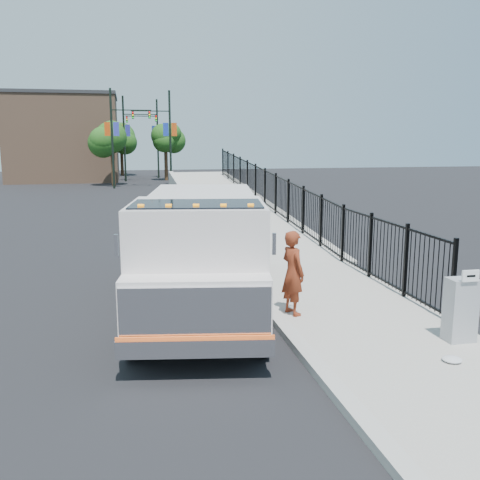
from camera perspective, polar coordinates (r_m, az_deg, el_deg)
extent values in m
plane|color=black|center=(12.83, 2.86, -7.46)|extent=(120.00, 120.00, 0.00)
cube|color=#9E998E|center=(11.69, 14.71, -9.34)|extent=(3.55, 12.00, 0.12)
cube|color=#ADAAA3|center=(10.99, 5.55, -10.22)|extent=(0.30, 12.00, 0.16)
cube|color=#9E998E|center=(28.56, -1.14, 2.66)|extent=(3.95, 24.06, 3.19)
cube|color=black|center=(24.90, 3.80, 3.54)|extent=(0.10, 28.00, 1.80)
cube|color=black|center=(13.21, -4.08, -4.21)|extent=(2.27, 7.53, 0.24)
cube|color=silver|center=(10.50, -4.49, -1.97)|extent=(2.93, 2.79, 2.19)
cube|color=silver|center=(9.32, -4.71, -7.11)|extent=(2.67, 1.17, 1.10)
cube|color=silver|center=(8.94, -4.80, -7.91)|extent=(2.50, 0.49, 0.93)
cube|color=silver|center=(9.05, -4.76, -11.38)|extent=(2.63, 0.62, 0.31)
cube|color=#EF591D|center=(8.99, -4.78, -10.40)|extent=(2.61, 0.47, 0.07)
cube|color=black|center=(10.11, -4.59, 1.33)|extent=(2.61, 1.79, 0.93)
cube|color=silver|center=(14.38, -4.01, 1.48)|extent=(3.33, 4.97, 1.86)
cube|color=silver|center=(9.48, -13.05, -0.56)|extent=(0.08, 0.08, 0.38)
cube|color=silver|center=(9.38, 3.65, -0.42)|extent=(0.08, 0.08, 0.38)
cube|color=orange|center=(9.75, -10.53, 3.57)|extent=(0.12, 0.10, 0.07)
cube|color=orange|center=(9.69, -7.63, 3.61)|extent=(0.12, 0.10, 0.07)
cube|color=orange|center=(9.66, -4.71, 3.65)|extent=(0.12, 0.10, 0.07)
cube|color=orange|center=(9.66, -1.78, 3.68)|extent=(0.12, 0.10, 0.07)
cube|color=orange|center=(9.68, 1.15, 3.70)|extent=(0.12, 0.10, 0.07)
cylinder|color=black|center=(10.19, -11.10, -9.28)|extent=(0.52, 1.14, 1.10)
cylinder|color=black|center=(10.11, 2.08, -9.24)|extent=(0.52, 1.14, 1.10)
cylinder|color=black|center=(15.31, -8.21, -2.42)|extent=(0.52, 1.14, 1.10)
cylinder|color=black|center=(15.26, 0.43, -2.36)|extent=(0.52, 1.14, 1.10)
cylinder|color=black|center=(16.48, -7.81, -1.47)|extent=(0.52, 1.14, 1.10)
cylinder|color=black|center=(16.44, 0.21, -1.41)|extent=(0.52, 1.14, 1.10)
imported|color=maroon|center=(11.97, 5.65, -3.50)|extent=(0.65, 0.80, 1.90)
cube|color=gray|center=(11.28, 22.45, -6.89)|extent=(0.55, 0.40, 1.25)
cube|color=white|center=(10.91, 23.37, -3.53)|extent=(0.35, 0.04, 0.22)
ellipsoid|color=silver|center=(10.40, 21.68, -11.73)|extent=(0.35, 0.35, 0.09)
cylinder|color=black|center=(45.14, -13.48, 10.43)|extent=(0.18, 0.18, 8.00)
cube|color=black|center=(45.19, -11.52, 13.42)|extent=(3.20, 0.08, 0.08)
cube|color=black|center=(45.21, -9.63, 13.04)|extent=(0.18, 0.22, 0.60)
cube|color=#2D35A4|center=(45.14, -13.07, 11.46)|extent=(0.45, 0.04, 1.10)
cube|color=#BF3E0C|center=(45.16, -13.97, 11.42)|extent=(0.45, 0.04, 1.10)
cylinder|color=black|center=(46.40, -7.45, 10.63)|extent=(0.18, 0.18, 8.00)
cube|color=black|center=(46.35, -9.55, 13.42)|extent=(3.20, 0.08, 0.08)
cube|color=black|center=(46.30, -11.36, 12.93)|extent=(0.18, 0.22, 0.60)
cube|color=#BF4510|center=(46.43, -7.04, 11.62)|extent=(0.45, 0.04, 1.10)
cube|color=#1733A3|center=(46.38, -7.92, 11.60)|extent=(0.45, 0.04, 1.10)
cylinder|color=black|center=(52.75, -12.25, 10.48)|extent=(0.18, 0.18, 8.00)
cube|color=black|center=(52.82, -10.57, 13.03)|extent=(3.20, 0.08, 0.08)
cube|color=black|center=(52.87, -8.95, 12.70)|extent=(0.18, 0.22, 0.60)
cube|color=#292C97|center=(52.76, -11.89, 11.36)|extent=(0.45, 0.04, 1.10)
cube|color=orange|center=(52.76, -12.67, 11.33)|extent=(0.45, 0.04, 1.10)
cylinder|color=black|center=(56.69, -8.77, 10.59)|extent=(0.18, 0.18, 8.00)
cube|color=black|center=(56.67, -10.49, 12.87)|extent=(3.20, 0.08, 0.08)
cube|color=black|center=(56.64, -11.97, 12.46)|extent=(0.18, 0.22, 0.60)
cube|color=orange|center=(56.72, -8.43, 11.41)|extent=(0.45, 0.04, 1.10)
cube|color=navy|center=(56.68, -9.15, 11.39)|extent=(0.45, 0.04, 1.10)
cylinder|color=#382314|center=(47.51, -13.37, 7.53)|extent=(0.36, 0.36, 3.20)
sphere|color=#194714|center=(47.44, -13.50, 10.43)|extent=(2.78, 2.78, 2.78)
cylinder|color=#382314|center=(53.52, -7.89, 8.05)|extent=(0.36, 0.36, 3.20)
sphere|color=#194714|center=(53.46, -7.95, 10.61)|extent=(2.25, 2.25, 2.25)
cylinder|color=#382314|center=(61.23, -12.48, 8.22)|extent=(0.36, 0.36, 3.20)
sphere|color=#194714|center=(61.19, -12.57, 10.46)|extent=(3.16, 3.16, 3.16)
cube|color=#8C664C|center=(56.09, -18.16, 10.19)|extent=(10.00, 10.00, 8.00)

